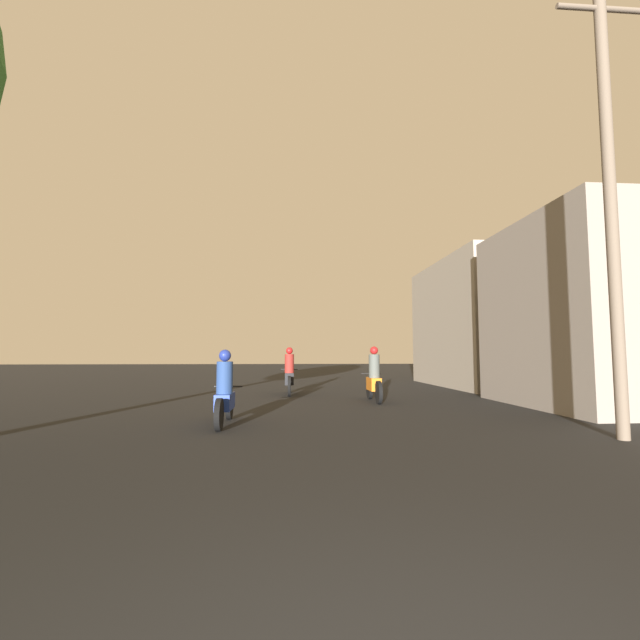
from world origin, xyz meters
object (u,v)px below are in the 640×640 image
at_px(utility_pole_near, 610,192).
at_px(building_right_far, 502,324).
at_px(motorcycle_black, 289,375).
at_px(building_right_near, 620,313).
at_px(motorcycle_orange, 374,380).
at_px(motorcycle_blue, 225,395).

bearing_deg(utility_pole_near, building_right_far, 70.78).
bearing_deg(utility_pole_near, motorcycle_black, 123.21).
height_order(motorcycle_black, building_right_near, building_right_near).
bearing_deg(motorcycle_orange, building_right_far, 33.02).
bearing_deg(building_right_far, motorcycle_orange, -140.65).
height_order(motorcycle_blue, building_right_far, building_right_far).
bearing_deg(motorcycle_orange, building_right_near, -21.29).
height_order(building_right_near, building_right_far, building_right_far).
height_order(motorcycle_blue, motorcycle_orange, motorcycle_orange).
height_order(motorcycle_orange, building_right_near, building_right_near).
bearing_deg(building_right_far, motorcycle_black, -160.59).
xyz_separation_m(motorcycle_orange, utility_pole_near, (2.94, -5.93, 3.54)).
distance_m(building_right_far, utility_pole_near, 12.45).
relative_size(motorcycle_orange, motorcycle_black, 0.98).
bearing_deg(building_right_far, building_right_near, -94.18).
height_order(motorcycle_blue, building_right_near, building_right_near).
bearing_deg(building_right_far, motorcycle_blue, -138.27).
distance_m(motorcycle_orange, building_right_far, 9.31).
bearing_deg(motorcycle_orange, motorcycle_black, 130.02).
xyz_separation_m(motorcycle_blue, motorcycle_orange, (3.82, 3.91, 0.05)).
distance_m(motorcycle_blue, building_right_near, 10.69).
relative_size(building_right_near, building_right_far, 0.73).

